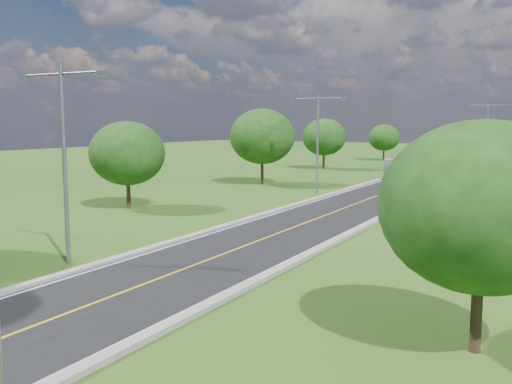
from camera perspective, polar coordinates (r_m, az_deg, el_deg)
ground at (r=70.75m, az=15.31°, el=0.88°), size 260.00×260.00×0.00m
road at (r=76.57m, az=16.36°, el=1.32°), size 8.00×150.00×0.06m
curb_left at (r=77.58m, az=13.30°, el=1.54°), size 0.50×150.00×0.22m
curb_right at (r=75.78m, az=19.50°, el=1.20°), size 0.50×150.00×0.22m
speed_limit_sign at (r=48.09m, az=15.26°, el=0.03°), size 0.55×0.09×2.40m
overpass at (r=149.45m, az=22.55°, el=4.61°), size 30.00×3.00×3.20m
streetlight_near_left at (r=30.26m, az=-18.65°, el=4.21°), size 5.90×0.25×10.00m
streetlight_mid_left at (r=57.94m, az=6.18°, el=5.69°), size 5.90×0.25×10.00m
streetlight_far_right at (r=87.10m, az=22.09°, el=5.64°), size 5.90×0.25×10.00m
tree_lb at (r=48.75m, az=-12.74°, el=3.79°), size 6.30×6.30×7.33m
tree_lc at (r=66.32m, az=0.63°, el=5.57°), size 7.56×7.56×8.79m
tree_ld at (r=88.96m, az=6.81°, el=5.48°), size 6.72×6.72×7.82m
tree_le at (r=110.87m, az=12.68°, el=5.33°), size 5.88×5.88×6.84m
tree_ra at (r=18.80m, az=21.63°, el=-1.37°), size 6.30×6.30×7.33m
bus_outbound at (r=82.24m, az=17.87°, el=2.81°), size 4.11×12.12×3.31m
bus_inbound at (r=76.41m, az=14.66°, el=2.50°), size 2.57×10.63×2.96m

